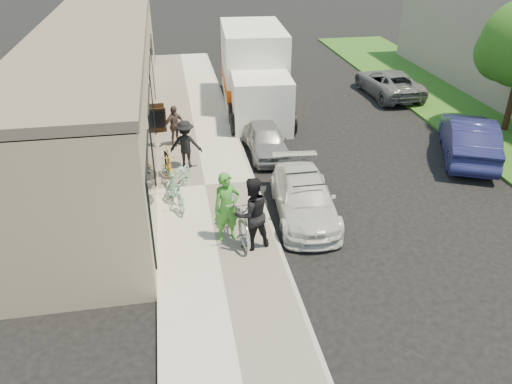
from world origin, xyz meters
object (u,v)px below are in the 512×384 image
cruiser_bike_a (176,192)px  cruiser_bike_c (169,165)px  moving_truck (254,74)px  tandem_bike (236,212)px  sandwich_board (157,119)px  bystander_b (174,126)px  sedan_white (304,197)px  cruiser_bike_b (178,177)px  far_car_blue (469,138)px  bystander_a (186,144)px  man_standing (252,214)px  woman_rider (227,207)px  far_car_gray (388,83)px  bike_rack (167,162)px  sedan_silver (266,139)px

cruiser_bike_a → cruiser_bike_c: 1.71m
moving_truck → tandem_bike: moving_truck is taller
sandwich_board → tandem_bike: tandem_bike is taller
moving_truck → bystander_b: 5.40m
cruiser_bike_c → bystander_b: bystander_b is taller
sedan_white → cruiser_bike_b: sedan_white is taller
sandwich_board → cruiser_bike_a: (0.48, -5.82, -0.06)m
moving_truck → far_car_blue: bearing=-41.5°
sedan_white → tandem_bike: size_ratio=1.70×
cruiser_bike_b → bystander_a: 1.61m
cruiser_bike_a → man_standing: bearing=-66.8°
far_car_blue → cruiser_bike_a: (-10.14, -1.89, -0.11)m
man_standing → sedan_white: bearing=-155.5°
tandem_bike → bystander_a: bystander_a is taller
tandem_bike → woman_rider: bearing=-147.0°
man_standing → cruiser_bike_a: 2.99m
tandem_bike → woman_rider: woman_rider is taller
cruiser_bike_a → far_car_blue: bearing=-3.5°
far_car_gray → cruiser_bike_b: bearing=36.6°
sandwich_board → moving_truck: moving_truck is taller
man_standing → bystander_b: 6.98m
moving_truck → man_standing: bearing=-96.3°
far_car_blue → woman_rider: (-8.91, -3.77, 0.35)m
bike_rack → sandwich_board: size_ratio=0.76×
bike_rack → cruiser_bike_a: size_ratio=0.51×
bystander_b → tandem_bike: bearing=-114.6°
woman_rider → moving_truck: bearing=66.4°
far_car_gray → far_car_blue: bearing=87.9°
far_car_gray → man_standing: man_standing is taller
sedan_white → cruiser_bike_c: size_ratio=2.47×
bike_rack → bystander_b: bystander_b is taller
tandem_bike → man_standing: size_ratio=1.26×
sedan_silver → tandem_bike: size_ratio=1.35×
bike_rack → man_standing: man_standing is taller
tandem_bike → cruiser_bike_c: 3.73m
sedan_silver → far_car_blue: far_car_blue is taller
sandwich_board → far_car_blue: 11.33m
sedan_silver → woman_rider: 5.68m
sandwich_board → sedan_white: 7.80m
cruiser_bike_b → cruiser_bike_c: size_ratio=0.97×
bystander_a → bystander_b: (-0.30, 1.91, -0.07)m
moving_truck → cruiser_bike_b: size_ratio=4.34×
far_car_gray → tandem_bike: size_ratio=1.83×
bike_rack → sandwich_board: bearing=94.3°
tandem_bike → woman_rider: size_ratio=1.30×
far_car_gray → man_standing: 14.08m
sedan_silver → far_car_gray: bearing=37.9°
tandem_bike → cruiser_bike_c: (-1.63, 3.36, -0.14)m
cruiser_bike_a → cruiser_bike_c: bearing=80.8°
cruiser_bike_b → moving_truck: bearing=91.6°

